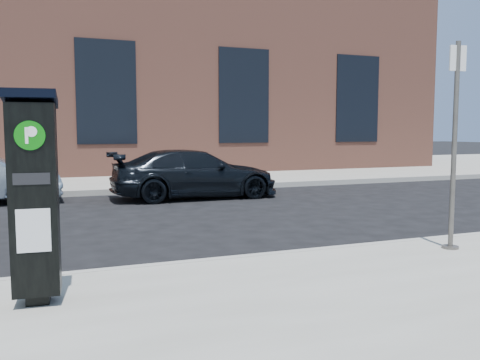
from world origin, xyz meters
TOP-DOWN VIEW (x-y plane):
  - ground at (0.00, 0.00)m, footprint 120.00×120.00m
  - sidewalk_far at (0.00, 14.00)m, footprint 60.00×12.00m
  - curb_near at (0.00, -0.02)m, footprint 60.00×0.12m
  - curb_far at (0.00, 8.02)m, footprint 60.00×0.12m
  - building at (-0.00, 17.00)m, footprint 28.00×10.05m
  - parking_kiosk at (-2.20, -0.94)m, footprint 0.47×0.42m
  - sign_pole at (2.88, -0.63)m, footprint 0.24×0.22m
  - car_dark at (1.50, 6.60)m, footprint 4.25×1.77m

SIDE VIEW (x-z plane):
  - ground at x=0.00m, z-range 0.00..0.00m
  - sidewalk_far at x=0.00m, z-range 0.00..0.15m
  - curb_near at x=0.00m, z-range -0.01..0.15m
  - curb_far at x=0.00m, z-range -0.01..0.15m
  - car_dark at x=1.50m, z-range 0.00..1.23m
  - parking_kiosk at x=-2.20m, z-range 0.17..2.08m
  - sign_pole at x=2.88m, z-range 0.14..2.83m
  - building at x=0.00m, z-range 0.02..8.27m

